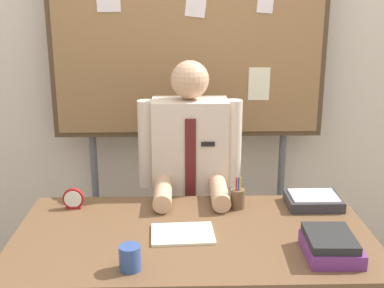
% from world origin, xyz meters
% --- Properties ---
extents(back_wall, '(6.40, 0.08, 2.70)m').
position_xyz_m(back_wall, '(0.00, 1.22, 1.35)').
color(back_wall, beige).
rests_on(back_wall, ground_plane).
extents(desk, '(1.55, 0.84, 0.74)m').
position_xyz_m(desk, '(0.00, 0.00, 0.65)').
color(desk, brown).
rests_on(desk, ground_plane).
extents(person, '(0.55, 0.56, 1.41)m').
position_xyz_m(person, '(0.00, 0.59, 0.65)').
color(person, '#2D2D33').
rests_on(person, ground_plane).
extents(bulletin_board, '(1.64, 0.09, 2.08)m').
position_xyz_m(bulletin_board, '(0.00, 1.02, 1.47)').
color(bulletin_board, '#4C3823').
rests_on(bulletin_board, ground_plane).
extents(book_stack, '(0.21, 0.25, 0.09)m').
position_xyz_m(book_stack, '(0.54, -0.21, 0.78)').
color(book_stack, '#72337F').
rests_on(book_stack, desk).
extents(open_notebook, '(0.28, 0.22, 0.01)m').
position_xyz_m(open_notebook, '(-0.05, -0.02, 0.74)').
color(open_notebook, '#F4EFCC').
rests_on(open_notebook, desk).
extents(desk_clock, '(0.10, 0.04, 0.10)m').
position_xyz_m(desk_clock, '(-0.57, 0.28, 0.78)').
color(desk_clock, maroon).
rests_on(desk_clock, desk).
extents(coffee_mug, '(0.08, 0.08, 0.10)m').
position_xyz_m(coffee_mug, '(-0.24, -0.30, 0.78)').
color(coffee_mug, '#334C8C').
rests_on(coffee_mug, desk).
extents(pen_holder, '(0.07, 0.07, 0.16)m').
position_xyz_m(pen_holder, '(0.22, 0.26, 0.78)').
color(pen_holder, brown).
rests_on(pen_holder, desk).
extents(paper_tray, '(0.26, 0.20, 0.06)m').
position_xyz_m(paper_tray, '(0.60, 0.28, 0.76)').
color(paper_tray, '#333338').
rests_on(paper_tray, desk).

